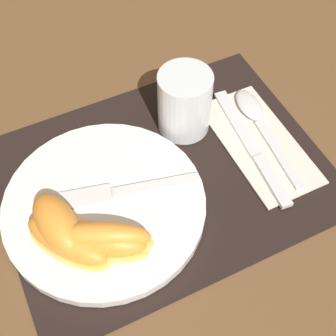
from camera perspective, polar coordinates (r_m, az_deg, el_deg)
The scene contains 12 objects.
ground_plane at distance 0.66m, azimuth -0.51°, elevation -0.89°, with size 3.00×3.00×0.00m, color brown.
placemat at distance 0.66m, azimuth -0.51°, elevation -0.80°, with size 0.45×0.34×0.00m.
plate at distance 0.62m, azimuth -7.75°, elevation -4.54°, with size 0.27×0.27×0.02m.
juice_glass at distance 0.68m, azimuth 2.00°, elevation 7.64°, with size 0.08×0.08×0.10m.
napkin at distance 0.70m, azimuth 11.02°, elevation 3.08°, with size 0.10×0.21×0.00m.
knife at distance 0.69m, azimuth 10.25°, elevation 2.43°, with size 0.04×0.22×0.01m.
spoon at distance 0.72m, azimuth 10.77°, elevation 6.09°, with size 0.04×0.19×0.01m.
fork at distance 0.62m, azimuth -6.13°, elevation -2.95°, with size 0.19×0.06×0.00m.
citrus_wedge_0 at distance 0.59m, azimuth -13.26°, elevation -6.81°, with size 0.07×0.11×0.05m.
citrus_wedge_1 at distance 0.58m, azimuth -12.15°, elevation -8.71°, with size 0.10×0.12×0.04m.
citrus_wedge_2 at distance 0.58m, azimuth -8.91°, elevation -8.60°, with size 0.13×0.11×0.04m.
citrus_wedge_3 at distance 0.57m, azimuth -8.42°, elevation -8.48°, with size 0.14×0.09×0.04m.
Camera 1 is at (-0.15, -0.33, 0.55)m, focal length 50.00 mm.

